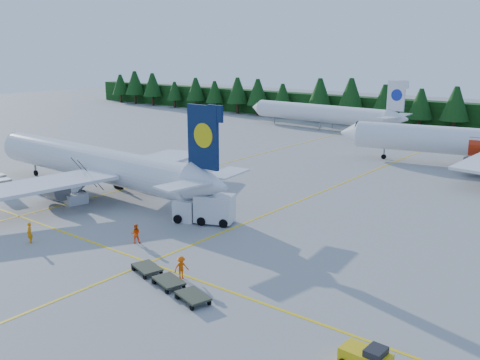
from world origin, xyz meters
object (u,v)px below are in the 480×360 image
Objects in this scene: airliner_red at (472,143)px; baggage_tug at (367,359)px; service_truck at (204,208)px; airstairs at (74,193)px; airliner_navy at (88,162)px.

airliner_red is 58.11m from baggage_tug.
airliner_red reaches higher than service_truck.
baggage_tug is at bearing -51.65° from service_truck.
airstairs is at bearing -134.37° from airliner_red.
airliner_navy is at bearing 156.50° from service_truck.
airliner_navy is 6.29× the size of service_truck.
service_truck is at bearing 23.96° from airstairs.
airliner_navy reaches higher than baggage_tug.
baggage_tug is (24.14, -13.51, -0.75)m from service_truck.
service_truck is (17.04, 3.48, 0.62)m from airstairs.
airstairs is 17.41m from service_truck.
airliner_red is 56.17m from airstairs.
service_truck reaches higher than baggage_tug.
service_truck is at bearing -118.60° from airliner_red.
baggage_tug is (41.19, -10.03, -0.13)m from airstairs.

